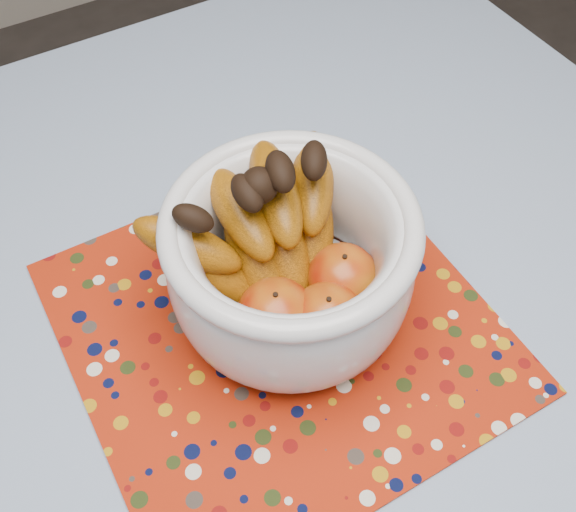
{
  "coord_description": "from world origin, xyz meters",
  "views": [
    {
      "loc": [
        -0.13,
        -0.27,
        1.39
      ],
      "look_at": [
        0.07,
        0.08,
        0.85
      ],
      "focal_mm": 42.0,
      "sensor_mm": 36.0,
      "label": 1
    }
  ],
  "objects": [
    {
      "name": "table",
      "position": [
        0.0,
        0.0,
        0.67
      ],
      "size": [
        1.2,
        1.2,
        0.75
      ],
      "color": "brown",
      "rests_on": "ground"
    },
    {
      "name": "tablecloth",
      "position": [
        0.0,
        0.0,
        0.76
      ],
      "size": [
        1.32,
        1.32,
        0.01
      ],
      "primitive_type": "cube",
      "color": "slate",
      "rests_on": "table"
    },
    {
      "name": "placemat",
      "position": [
        0.05,
        0.06,
        0.76
      ],
      "size": [
        0.43,
        0.43,
        0.0
      ],
      "primitive_type": "cube",
      "rotation": [
        0.0,
        0.0,
        -0.01
      ],
      "color": "#9C1E08",
      "rests_on": "tablecloth"
    },
    {
      "name": "fruit_bowl",
      "position": [
        0.07,
        0.08,
        0.85
      ],
      "size": [
        0.3,
        0.26,
        0.2
      ],
      "color": "silver",
      "rests_on": "placemat"
    }
  ]
}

